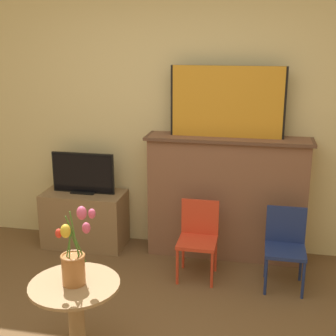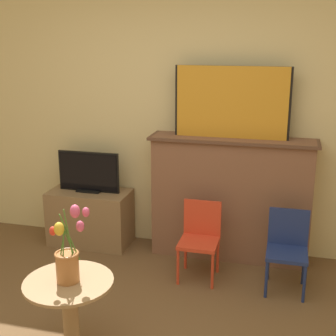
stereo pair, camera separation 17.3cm
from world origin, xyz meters
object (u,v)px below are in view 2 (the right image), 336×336
chair_red (200,235)px  vase_tulips (68,257)px  tv_monitor (89,173)px  chair_blue (287,245)px  painting (232,102)px

chair_red → vase_tulips: bearing=-114.5°
tv_monitor → vase_tulips: 1.75m
tv_monitor → chair_blue: size_ratio=0.94×
painting → tv_monitor: size_ratio=1.64×
painting → tv_monitor: bearing=-177.1°
chair_red → vase_tulips: 1.43m
painting → chair_blue: size_ratio=1.54×
painting → chair_red: painting is taller
chair_red → vase_tulips: (-0.58, -1.26, 0.34)m
painting → chair_red: bearing=-110.6°
vase_tulips → tv_monitor: bearing=109.8°
chair_red → chair_blue: size_ratio=1.00×
tv_monitor → chair_red: 1.28m
painting → chair_blue: bearing=-41.0°
painting → vase_tulips: 2.01m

